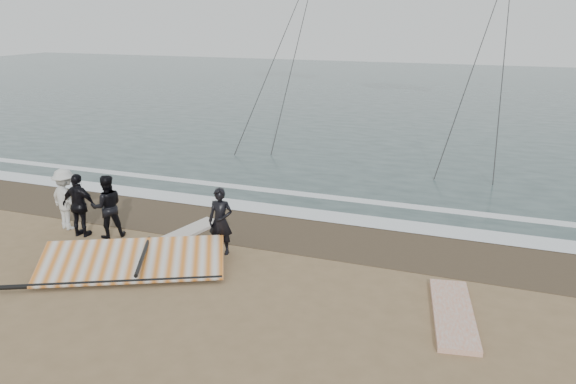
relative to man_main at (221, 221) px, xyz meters
name	(u,v)px	position (x,y,z in m)	size (l,w,h in m)	color
ground	(219,313)	(1.26, -2.59, -0.82)	(120.00, 120.00, 0.00)	#8C704C
sea	(430,94)	(1.26, 30.41, -0.81)	(120.00, 54.00, 0.02)	#233838
wet_sand	(297,232)	(1.26, 1.91, -0.81)	(120.00, 2.80, 0.01)	#4C3D2B
foam_near	(313,214)	(1.26, 3.31, -0.79)	(120.00, 0.90, 0.01)	white
foam_far	(330,197)	(1.26, 5.01, -0.79)	(120.00, 0.45, 0.01)	white
man_main	(221,221)	(0.00, 0.00, 0.00)	(0.60, 0.39, 1.64)	black
board_white	(453,313)	(5.51, -1.12, -0.77)	(0.74, 2.65, 0.11)	silver
board_cream	(188,232)	(-1.40, 0.82, -0.77)	(0.56, 2.12, 0.09)	beige
trio_cluster	(82,203)	(-3.97, -0.09, 0.01)	(2.51, 1.05, 1.67)	black
sail_rig	(134,261)	(-1.44, -1.52, -0.62)	(4.32, 3.46, 0.51)	black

